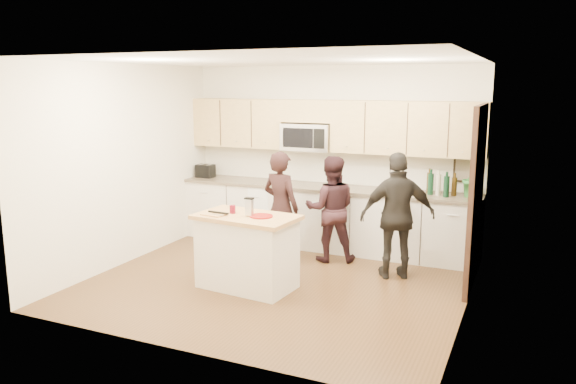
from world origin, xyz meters
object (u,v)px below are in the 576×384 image
at_px(woman_left, 281,207).
at_px(woman_center, 331,209).
at_px(woman_right, 398,216).
at_px(island, 247,251).
at_px(toaster, 205,171).

height_order(woman_left, woman_center, woman_left).
bearing_deg(woman_right, woman_center, -44.30).
height_order(island, woman_left, woman_left).
bearing_deg(woman_right, island, 8.62).
bearing_deg(woman_left, woman_right, -165.94).
relative_size(island, woman_right, 0.79).
relative_size(toaster, woman_left, 0.18).
xyz_separation_m(island, woman_center, (0.56, 1.42, 0.28)).
relative_size(woman_left, woman_right, 0.96).
xyz_separation_m(toaster, woman_left, (1.75, -0.88, -0.27)).
distance_m(toaster, woman_left, 1.98).
bearing_deg(island, woman_center, 74.18).
xyz_separation_m(toaster, woman_right, (3.36, -0.87, -0.24)).
relative_size(woman_left, woman_center, 1.05).
height_order(woman_left, woman_right, woman_right).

